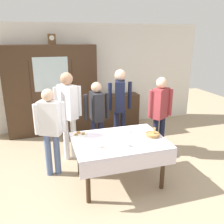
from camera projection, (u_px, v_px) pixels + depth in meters
ground_plane at (115, 174)px, 4.27m from camera, size 12.00×12.00×0.00m
back_wall at (85, 77)px, 6.28m from camera, size 6.40×0.10×2.70m
dining_table at (120, 146)px, 3.86m from camera, size 1.50×1.09×0.77m
wall_cabinet at (52, 91)px, 5.84m from camera, size 2.19×0.46×2.20m
mantel_clock at (52, 39)px, 5.49m from camera, size 0.18×0.11×0.24m
bookshelf_low at (119, 110)px, 6.57m from camera, size 1.06×0.35×0.87m
book_stack at (119, 94)px, 6.43m from camera, size 0.18×0.22×0.06m
tea_cup_far_left at (100, 146)px, 3.57m from camera, size 0.13×0.13×0.06m
tea_cup_front_edge at (128, 145)px, 3.61m from camera, size 0.13×0.13×0.06m
tea_cup_near_left at (128, 131)px, 4.11m from camera, size 0.13×0.13×0.06m
bread_basket at (153, 134)px, 3.97m from camera, size 0.24×0.24×0.16m
pastry_plate at (80, 134)px, 4.03m from camera, size 0.28×0.28×0.05m
spoon_back_edge at (100, 141)px, 3.78m from camera, size 0.12×0.02×0.01m
spoon_near_left at (150, 142)px, 3.75m from camera, size 0.12×0.02×0.01m
person_behind_table_right at (68, 108)px, 4.51m from camera, size 0.52×0.41×1.76m
person_behind_table_left at (120, 101)px, 5.00m from camera, size 0.52×0.41×1.74m
person_beside_shelf at (50, 125)px, 4.01m from camera, size 0.52×0.34×1.57m
person_by_cabinet at (97, 112)px, 4.74m from camera, size 0.52×0.38×1.54m
person_near_right_end at (160, 109)px, 4.74m from camera, size 0.52×0.36×1.63m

